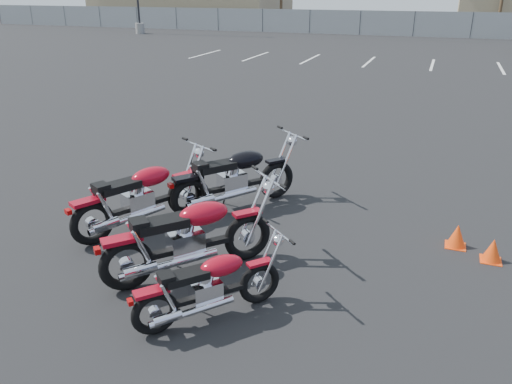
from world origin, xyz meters
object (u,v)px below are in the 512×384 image
(motorcycle_third_red, at_px, (189,237))
(motorcycle_second_black, at_px, (235,178))
(motorcycle_front_red, at_px, (141,197))
(motorcycle_rear_red, at_px, (209,286))

(motorcycle_third_red, bearing_deg, motorcycle_second_black, 97.12)
(motorcycle_front_red, bearing_deg, motorcycle_third_red, -35.54)
(motorcycle_second_black, height_order, motorcycle_third_red, motorcycle_third_red)
(motorcycle_front_red, bearing_deg, motorcycle_second_black, 49.48)
(motorcycle_front_red, height_order, motorcycle_rear_red, motorcycle_front_red)
(motorcycle_second_black, bearing_deg, motorcycle_rear_red, -72.83)
(motorcycle_front_red, xyz_separation_m, motorcycle_third_red, (1.30, -0.93, 0.01))
(motorcycle_front_red, xyz_separation_m, motorcycle_second_black, (1.04, 1.21, 0.01))
(motorcycle_rear_red, bearing_deg, motorcycle_third_red, 129.72)
(motorcycle_second_black, bearing_deg, motorcycle_front_red, -130.52)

